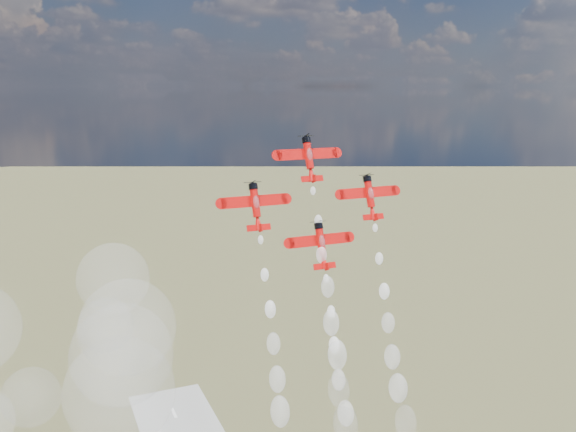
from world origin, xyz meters
The scene contains 6 objects.
plane_lead centered at (8.92, 21.35, 114.18)m, with size 13.76×6.09×9.44m.
plane_left centered at (-4.09, 18.18, 105.64)m, with size 13.76×6.09×9.44m.
plane_right centered at (21.93, 18.18, 105.64)m, with size 13.76×6.09×9.44m.
plane_slot centered at (8.92, 15.02, 97.10)m, with size 13.76×6.09×9.44m.
smoke_trail_lead centered at (8.85, 4.44, 67.36)m, with size 5.22×21.25×53.61m.
drifted_smoke_cloud centered at (-48.82, 26.24, 79.84)m, with size 68.62×41.65×57.25m.
Camera 1 is at (-44.05, -93.48, 128.71)m, focal length 38.00 mm.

